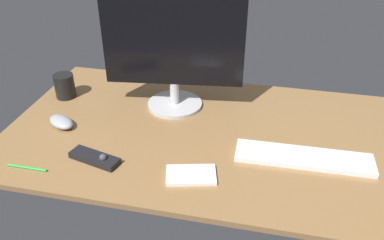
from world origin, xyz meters
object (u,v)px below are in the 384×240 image
(keyboard, at_px, (304,158))
(media_remote, at_px, (95,158))
(monitor, at_px, (173,42))
(computer_mouse, at_px, (61,122))
(pen, at_px, (27,168))
(coffee_mug, at_px, (65,86))
(notepad, at_px, (191,175))

(keyboard, height_order, media_remote, media_remote)
(monitor, bearing_deg, computer_mouse, -154.51)
(monitor, bearing_deg, pen, -133.21)
(computer_mouse, bearing_deg, monitor, 63.60)
(keyboard, height_order, coffee_mug, coffee_mug)
(coffee_mug, bearing_deg, monitor, 3.29)
(computer_mouse, height_order, pen, computer_mouse)
(computer_mouse, height_order, notepad, computer_mouse)
(media_remote, height_order, coffee_mug, coffee_mug)
(notepad, height_order, pen, notepad)
(computer_mouse, xyz_separation_m, coffee_mug, (-0.09, 0.21, 0.03))
(keyboard, distance_m, pen, 0.89)
(media_remote, height_order, pen, media_remote)
(computer_mouse, bearing_deg, pen, -56.21)
(monitor, relative_size, keyboard, 1.19)
(computer_mouse, xyz_separation_m, notepad, (0.53, -0.18, -0.01))
(computer_mouse, relative_size, media_remote, 0.64)
(keyboard, relative_size, computer_mouse, 3.84)
(keyboard, xyz_separation_m, computer_mouse, (-0.87, 0.02, 0.01))
(monitor, relative_size, pen, 3.89)
(monitor, bearing_deg, coffee_mug, 175.75)
(monitor, height_order, keyboard, monitor)
(computer_mouse, bearing_deg, media_remote, -8.40)
(coffee_mug, distance_m, notepad, 0.74)
(notepad, relative_size, pen, 1.14)
(monitor, bearing_deg, media_remote, -118.98)
(monitor, relative_size, computer_mouse, 4.55)
(keyboard, xyz_separation_m, notepad, (-0.34, -0.16, -0.00))
(keyboard, bearing_deg, monitor, 151.91)
(monitor, xyz_separation_m, coffee_mug, (-0.46, -0.03, -0.22))
(media_remote, distance_m, pen, 0.21)
(keyboard, height_order, pen, keyboard)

